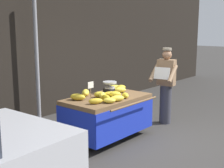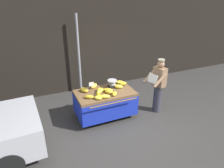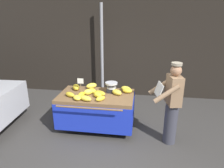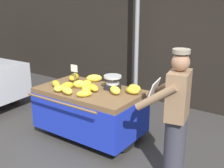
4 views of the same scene
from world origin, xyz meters
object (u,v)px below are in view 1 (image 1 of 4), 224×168
at_px(banana_bunch_0, 96,101).
at_px(banana_bunch_10, 106,98).
at_px(banana_bunch_11, 121,88).
at_px(banana_bunch_1, 102,95).
at_px(banana_bunch_6, 115,94).
at_px(banana_bunch_3, 117,98).
at_px(banana_bunch_8, 100,95).
at_px(street_pole, 37,61).
at_px(banana_cart, 107,109).
at_px(price_sign, 91,87).
at_px(banana_bunch_9, 86,93).
at_px(banana_bunch_2, 120,90).
at_px(banana_bunch_7, 125,95).
at_px(banana_bunch_13, 110,94).
at_px(weighing_scale, 110,87).
at_px(banana_bunch_12, 109,100).
at_px(vendor_person, 166,86).
at_px(banana_bunch_5, 78,97).
at_px(banana_bunch_4, 115,87).

distance_m(banana_bunch_0, banana_bunch_10, 0.26).
xyz_separation_m(banana_bunch_0, banana_bunch_11, (1.22, 0.42, 0.00)).
height_order(banana_bunch_1, banana_bunch_6, banana_bunch_1).
relative_size(banana_bunch_3, banana_bunch_8, 1.30).
bearing_deg(street_pole, banana_bunch_11, -61.17).
relative_size(banana_bunch_3, banana_bunch_10, 1.22).
height_order(banana_cart, price_sign, price_sign).
bearing_deg(banana_bunch_9, banana_bunch_10, -97.50).
height_order(banana_bunch_1, banana_bunch_2, banana_bunch_1).
height_order(banana_bunch_2, banana_bunch_7, banana_bunch_2).
height_order(price_sign, banana_bunch_13, price_sign).
distance_m(street_pole, banana_bunch_13, 1.98).
bearing_deg(banana_bunch_11, banana_bunch_0, -161.14).
bearing_deg(banana_bunch_2, banana_bunch_3, -144.54).
xyz_separation_m(banana_bunch_6, banana_bunch_9, (-0.27, 0.53, 0.00)).
bearing_deg(banana_bunch_8, banana_bunch_3, -93.02).
height_order(weighing_scale, banana_bunch_9, weighing_scale).
distance_m(banana_bunch_3, banana_bunch_12, 0.19).
relative_size(banana_bunch_1, banana_bunch_12, 0.93).
bearing_deg(vendor_person, banana_bunch_11, 149.29).
xyz_separation_m(banana_bunch_5, banana_bunch_13, (0.64, -0.25, -0.01)).
bearing_deg(street_pole, banana_bunch_2, -69.10).
xyz_separation_m(weighing_scale, price_sign, (-0.69, -0.14, 0.13)).
bearing_deg(banana_bunch_8, banana_bunch_5, 160.15).
bearing_deg(banana_bunch_5, banana_bunch_9, 22.63).
bearing_deg(banana_bunch_0, vendor_person, -3.51).
bearing_deg(banana_bunch_5, banana_bunch_1, -36.20).
height_order(banana_bunch_6, banana_bunch_8, banana_bunch_6).
xyz_separation_m(banana_bunch_6, vendor_person, (1.55, -0.19, -0.03)).
height_order(banana_bunch_3, banana_bunch_11, banana_bunch_11).
xyz_separation_m(banana_bunch_9, banana_bunch_11, (0.89, -0.17, -0.01)).
relative_size(price_sign, banana_bunch_7, 1.46).
bearing_deg(banana_bunch_3, vendor_person, 0.80).
relative_size(weighing_scale, vendor_person, 0.16).
bearing_deg(banana_bunch_2, street_pole, 110.90).
height_order(banana_bunch_2, banana_bunch_8, banana_bunch_2).
height_order(banana_bunch_4, banana_bunch_8, banana_bunch_8).
height_order(street_pole, banana_bunch_2, street_pole).
bearing_deg(banana_bunch_3, banana_bunch_0, 158.55).
distance_m(banana_bunch_3, banana_bunch_7, 0.31).
relative_size(banana_bunch_9, banana_bunch_11, 1.20).
relative_size(banana_cart, banana_bunch_4, 6.49).
bearing_deg(banana_bunch_11, banana_bunch_10, -156.08).
bearing_deg(banana_bunch_12, banana_bunch_6, 26.63).
distance_m(banana_bunch_0, banana_bunch_12, 0.25).
bearing_deg(banana_bunch_13, vendor_person, -12.33).
xyz_separation_m(banana_bunch_3, banana_bunch_4, (0.78, 0.71, -0.00)).
distance_m(banana_bunch_4, banana_bunch_11, 0.14).
relative_size(weighing_scale, banana_bunch_13, 0.96).
xyz_separation_m(banana_bunch_5, banana_bunch_8, (0.43, -0.15, -0.00)).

